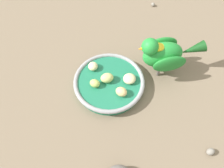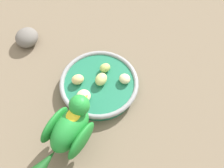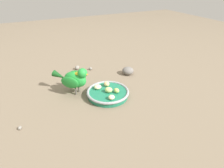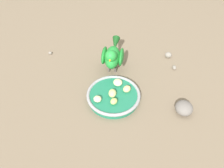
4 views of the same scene
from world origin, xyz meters
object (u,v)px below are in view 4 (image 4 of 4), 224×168
object	(u,v)px
pebble_2	(168,55)
apple_piece_0	(112,93)
parrot	(113,56)
rock_large	(184,108)
apple_piece_2	(118,82)
pebble_1	(175,68)
feeding_bowl	(113,96)
apple_piece_4	(114,101)
pebble_0	(50,53)
apple_piece_3	(98,99)
apple_piece_1	(127,89)

from	to	relation	value
pebble_2	apple_piece_0	bearing A→B (deg)	-82.40
parrot	rock_large	bearing A→B (deg)	57.11
apple_piece_2	pebble_1	distance (m)	0.27
feeding_bowl	pebble_1	bearing A→B (deg)	84.79
apple_piece_4	pebble_0	xyz separation A→B (m)	(-0.43, -0.04, -0.03)
apple_piece_2	pebble_0	xyz separation A→B (m)	(-0.36, -0.11, -0.03)
apple_piece_4	pebble_1	world-z (taller)	apple_piece_4
feeding_bowl	parrot	distance (m)	0.17
pebble_0	pebble_1	distance (m)	0.57
pebble_2	apple_piece_3	bearing A→B (deg)	-85.19
feeding_bowl	pebble_2	distance (m)	0.36
pebble_2	rock_large	bearing A→B (deg)	-37.34
parrot	rock_large	size ratio (longest dim) A/B	2.45
apple_piece_3	pebble_0	size ratio (longest dim) A/B	1.82
apple_piece_1	pebble_0	xyz separation A→B (m)	(-0.41, -0.11, -0.03)
apple_piece_0	pebble_2	bearing A→B (deg)	97.60
pebble_2	apple_piece_2	bearing A→B (deg)	-87.44
apple_piece_3	pebble_0	xyz separation A→B (m)	(-0.38, 0.00, -0.03)
feeding_bowl	apple_piece_0	bearing A→B (deg)	-79.83
apple_piece_3	pebble_2	distance (m)	0.42
pebble_0	pebble_1	size ratio (longest dim) A/B	0.76
apple_piece_0	pebble_0	distance (m)	0.40
apple_piece_0	apple_piece_4	xyz separation A→B (m)	(0.03, -0.02, -0.00)
pebble_1	pebble_2	distance (m)	0.09
apple_piece_4	pebble_2	bearing A→B (deg)	102.06
apple_piece_1	parrot	distance (m)	0.16
parrot	apple_piece_3	bearing A→B (deg)	-7.51
feeding_bowl	apple_piece_1	xyz separation A→B (m)	(0.02, 0.05, 0.02)
apple_piece_2	pebble_1	xyz separation A→B (m)	(0.06, 0.27, -0.03)
apple_piece_4	pebble_1	bearing A→B (deg)	90.90
apple_piece_0	parrot	distance (m)	0.17
apple_piece_1	pebble_2	xyz separation A→B (m)	(-0.06, 0.30, -0.02)
feeding_bowl	pebble_0	size ratio (longest dim) A/B	12.57
pebble_0	apple_piece_1	bearing A→B (deg)	15.50
rock_large	pebble_1	xyz separation A→B (m)	(-0.17, 0.15, -0.01)
pebble_1	apple_piece_2	bearing A→B (deg)	-103.04
apple_piece_1	apple_piece_2	distance (m)	0.05
apple_piece_0	parrot	xyz separation A→B (m)	(-0.13, 0.10, 0.04)
parrot	apple_piece_0	bearing A→B (deg)	8.09
feeding_bowl	rock_large	world-z (taller)	rock_large
apple_piece_2	apple_piece_3	xyz separation A→B (m)	(0.02, -0.11, 0.00)
apple_piece_2	apple_piece_3	distance (m)	0.11
pebble_0	rock_large	bearing A→B (deg)	20.61
pebble_1	pebble_2	bearing A→B (deg)	152.52
apple_piece_3	pebble_2	size ratio (longest dim) A/B	0.97
apple_piece_0	apple_piece_3	xyz separation A→B (m)	(-0.01, -0.06, -0.00)
apple_piece_4	apple_piece_1	bearing A→B (deg)	102.86
feeding_bowl	apple_piece_0	distance (m)	0.02
apple_piece_0	apple_piece_3	world-z (taller)	apple_piece_0
apple_piece_2	parrot	size ratio (longest dim) A/B	0.22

